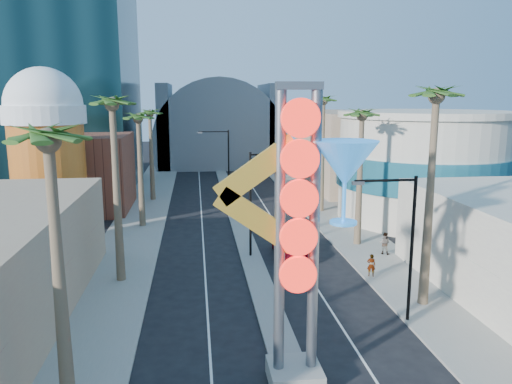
{
  "coord_description": "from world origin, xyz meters",
  "views": [
    {
      "loc": [
        -3.96,
        -15.94,
        12.02
      ],
      "look_at": [
        0.25,
        18.6,
        5.29
      ],
      "focal_mm": 35.0,
      "sensor_mm": 36.0,
      "label": 1
    }
  ],
  "objects_px": {
    "neon_sign": "(317,216)",
    "red_pickup": "(291,247)",
    "pedestrian_b": "(385,243)",
    "pedestrian_a": "(371,265)"
  },
  "relations": [
    {
      "from": "pedestrian_b",
      "to": "red_pickup",
      "type": "bearing_deg",
      "value": 29.0
    },
    {
      "from": "neon_sign",
      "to": "red_pickup",
      "type": "bearing_deg",
      "value": 82.3
    },
    {
      "from": "red_pickup",
      "to": "pedestrian_b",
      "type": "bearing_deg",
      "value": -2.49
    },
    {
      "from": "neon_sign",
      "to": "pedestrian_b",
      "type": "bearing_deg",
      "value": 59.87
    },
    {
      "from": "neon_sign",
      "to": "red_pickup",
      "type": "relative_size",
      "value": 2.29
    },
    {
      "from": "red_pickup",
      "to": "pedestrian_b",
      "type": "distance_m",
      "value": 7.12
    },
    {
      "from": "neon_sign",
      "to": "red_pickup",
      "type": "xyz_separation_m",
      "value": [
        2.28,
        16.85,
        -6.55
      ]
    },
    {
      "from": "red_pickup",
      "to": "pedestrian_a",
      "type": "distance_m",
      "value": 6.84
    },
    {
      "from": "pedestrian_a",
      "to": "pedestrian_b",
      "type": "relative_size",
      "value": 0.91
    },
    {
      "from": "neon_sign",
      "to": "pedestrian_a",
      "type": "bearing_deg",
      "value": 60.08
    }
  ]
}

